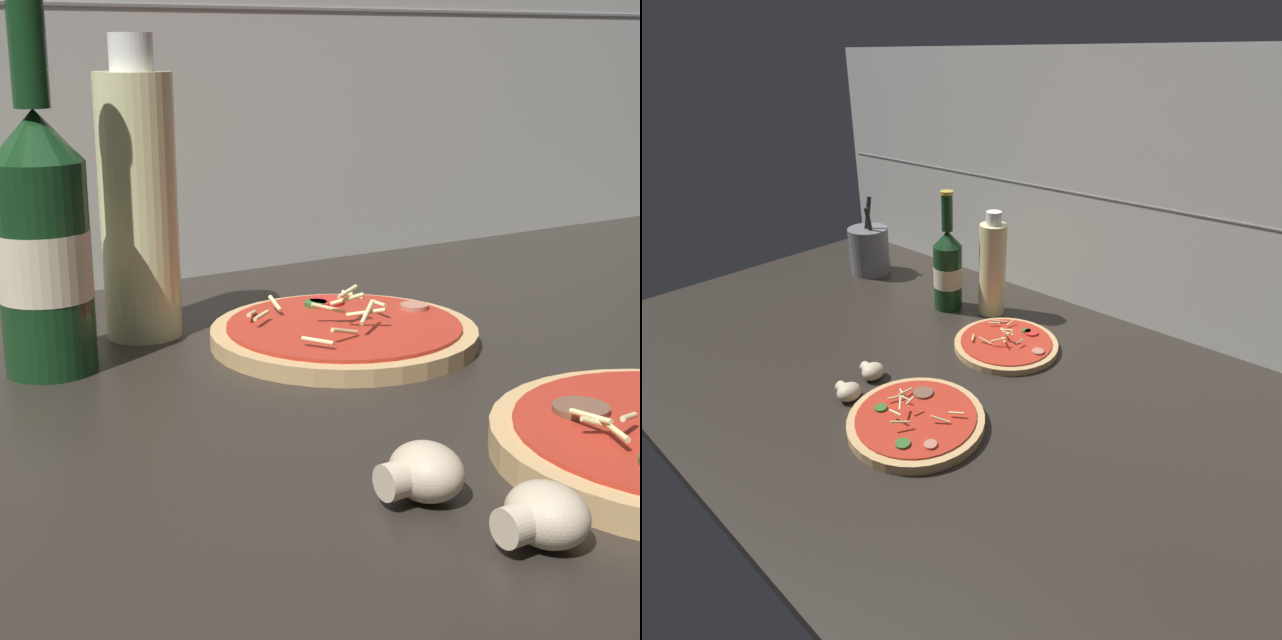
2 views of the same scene
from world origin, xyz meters
The scene contains 7 objects.
counter_slab centered at (0.00, 0.00, 1.25)cm, with size 160.00×90.00×2.50cm.
tile_backsplash centered at (0.00, 45.50, 30.00)cm, with size 160.00×1.13×60.00cm.
pizza_far centered at (3.94, 16.71, 3.35)cm, with size 22.14×22.14×4.80cm.
beer_bottle centered at (-18.70, 22.88, 12.75)cm, with size 6.98×6.98×28.77cm.
oil_bottle centered at (-9.07, 27.85, 13.93)cm, with size 6.42×6.42×24.86cm.
mushroom_left centered at (-8.57, -9.60, 4.11)cm, with size 4.84×4.61×3.22cm.
mushroom_right centered at (-6.67, -16.78, 4.11)cm, with size 4.83×4.60×3.22cm.
Camera 1 is at (-39.59, -47.83, 26.71)cm, focal length 55.00 mm.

